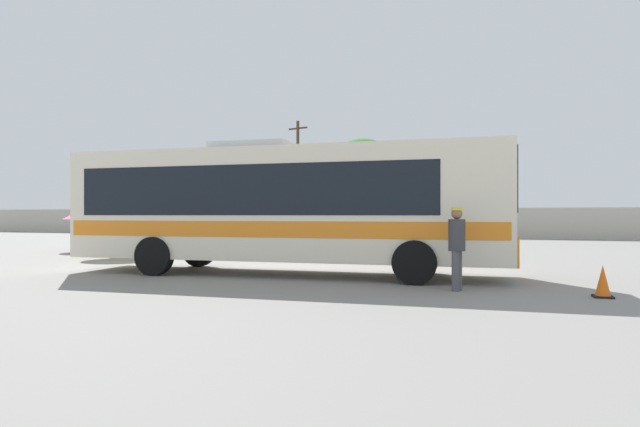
{
  "coord_description": "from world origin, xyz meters",
  "views": [
    {
      "loc": [
        5.61,
        -13.59,
        1.64
      ],
      "look_at": [
        1.01,
        0.64,
        1.66
      ],
      "focal_mm": 28.75,
      "sensor_mm": 36.0,
      "label": 1
    }
  ],
  "objects_px": {
    "attendant_by_bus_door": "(457,243)",
    "vendor_umbrella_secondary_pink": "(91,213)",
    "utility_pole_near": "(298,175)",
    "parked_car_third_grey": "(348,227)",
    "roadside_tree_left": "(265,180)",
    "parked_car_leftmost_silver": "(201,226)",
    "coach_bus_cream_orange": "(279,204)",
    "parked_car_second_dark_blue": "(270,226)",
    "traffic_cone_on_apron": "(603,282)",
    "roadside_tree_midleft": "(363,169)",
    "vendor_umbrella_near_gate_yellow": "(119,209)"
  },
  "relations": [
    {
      "from": "attendant_by_bus_door",
      "to": "vendor_umbrella_secondary_pink",
      "type": "relative_size",
      "value": 0.77
    },
    {
      "from": "utility_pole_near",
      "to": "vendor_umbrella_secondary_pink",
      "type": "bearing_deg",
      "value": -96.25
    },
    {
      "from": "parked_car_third_grey",
      "to": "roadside_tree_left",
      "type": "xyz_separation_m",
      "value": [
        -8.77,
        6.04,
        3.74
      ]
    },
    {
      "from": "parked_car_leftmost_silver",
      "to": "attendant_by_bus_door",
      "type": "bearing_deg",
      "value": -48.45
    },
    {
      "from": "attendant_by_bus_door",
      "to": "vendor_umbrella_secondary_pink",
      "type": "height_order",
      "value": "vendor_umbrella_secondary_pink"
    },
    {
      "from": "coach_bus_cream_orange",
      "to": "parked_car_second_dark_blue",
      "type": "distance_m",
      "value": 22.27
    },
    {
      "from": "coach_bus_cream_orange",
      "to": "roadside_tree_left",
      "type": "relative_size",
      "value": 1.97
    },
    {
      "from": "vendor_umbrella_secondary_pink",
      "to": "parked_car_leftmost_silver",
      "type": "xyz_separation_m",
      "value": [
        -3.16,
        14.59,
        -0.91
      ]
    },
    {
      "from": "coach_bus_cream_orange",
      "to": "traffic_cone_on_apron",
      "type": "height_order",
      "value": "coach_bus_cream_orange"
    },
    {
      "from": "coach_bus_cream_orange",
      "to": "roadside_tree_midleft",
      "type": "distance_m",
      "value": 28.92
    },
    {
      "from": "attendant_by_bus_door",
      "to": "roadside_tree_midleft",
      "type": "height_order",
      "value": "roadside_tree_midleft"
    },
    {
      "from": "vendor_umbrella_secondary_pink",
      "to": "roadside_tree_left",
      "type": "distance_m",
      "value": 21.07
    },
    {
      "from": "parked_car_third_grey",
      "to": "utility_pole_near",
      "type": "relative_size",
      "value": 0.46
    },
    {
      "from": "roadside_tree_midleft",
      "to": "traffic_cone_on_apron",
      "type": "bearing_deg",
      "value": -68.46
    },
    {
      "from": "parked_car_leftmost_silver",
      "to": "utility_pole_near",
      "type": "xyz_separation_m",
      "value": [
        5.41,
        5.95,
        4.01
      ]
    },
    {
      "from": "attendant_by_bus_door",
      "to": "vendor_umbrella_near_gate_yellow",
      "type": "bearing_deg",
      "value": 159.17
    },
    {
      "from": "utility_pole_near",
      "to": "traffic_cone_on_apron",
      "type": "distance_m",
      "value": 32.83
    },
    {
      "from": "vendor_umbrella_near_gate_yellow",
      "to": "roadside_tree_left",
      "type": "relative_size",
      "value": 0.41
    },
    {
      "from": "vendor_umbrella_near_gate_yellow",
      "to": "traffic_cone_on_apron",
      "type": "relative_size",
      "value": 3.92
    },
    {
      "from": "parked_car_leftmost_silver",
      "to": "parked_car_second_dark_blue",
      "type": "distance_m",
      "value": 5.47
    },
    {
      "from": "vendor_umbrella_near_gate_yellow",
      "to": "parked_car_third_grey",
      "type": "relative_size",
      "value": 0.59
    },
    {
      "from": "parked_car_second_dark_blue",
      "to": "utility_pole_near",
      "type": "xyz_separation_m",
      "value": [
        -0.06,
        5.82,
        4.01
      ]
    },
    {
      "from": "roadside_tree_midleft",
      "to": "vendor_umbrella_near_gate_yellow",
      "type": "bearing_deg",
      "value": -98.09
    },
    {
      "from": "vendor_umbrella_secondary_pink",
      "to": "parked_car_second_dark_blue",
      "type": "distance_m",
      "value": 14.92
    },
    {
      "from": "utility_pole_near",
      "to": "roadside_tree_left",
      "type": "bearing_deg",
      "value": 173.77
    },
    {
      "from": "parked_car_leftmost_silver",
      "to": "roadside_tree_left",
      "type": "bearing_deg",
      "value": 69.27
    },
    {
      "from": "traffic_cone_on_apron",
      "to": "parked_car_second_dark_blue",
      "type": "bearing_deg",
      "value": 127.18
    },
    {
      "from": "utility_pole_near",
      "to": "roadside_tree_left",
      "type": "relative_size",
      "value": 1.53
    },
    {
      "from": "vendor_umbrella_secondary_pink",
      "to": "roadside_tree_left",
      "type": "height_order",
      "value": "roadside_tree_left"
    },
    {
      "from": "vendor_umbrella_secondary_pink",
      "to": "parked_car_leftmost_silver",
      "type": "bearing_deg",
      "value": 102.22
    },
    {
      "from": "parked_car_second_dark_blue",
      "to": "utility_pole_near",
      "type": "relative_size",
      "value": 0.5
    },
    {
      "from": "vendor_umbrella_secondary_pink",
      "to": "utility_pole_near",
      "type": "distance_m",
      "value": 20.89
    },
    {
      "from": "parked_car_third_grey",
      "to": "roadside_tree_midleft",
      "type": "relative_size",
      "value": 0.54
    },
    {
      "from": "roadside_tree_left",
      "to": "roadside_tree_midleft",
      "type": "distance_m",
      "value": 8.19
    },
    {
      "from": "roadside_tree_left",
      "to": "utility_pole_near",
      "type": "bearing_deg",
      "value": -6.23
    },
    {
      "from": "roadside_tree_left",
      "to": "coach_bus_cream_orange",
      "type": "bearing_deg",
      "value": -65.25
    },
    {
      "from": "roadside_tree_left",
      "to": "traffic_cone_on_apron",
      "type": "relative_size",
      "value": 9.47
    },
    {
      "from": "coach_bus_cream_orange",
      "to": "vendor_umbrella_near_gate_yellow",
      "type": "xyz_separation_m",
      "value": [
        -7.87,
        3.11,
        -0.08
      ]
    },
    {
      "from": "attendant_by_bus_door",
      "to": "roadside_tree_left",
      "type": "bearing_deg",
      "value": 121.14
    },
    {
      "from": "coach_bus_cream_orange",
      "to": "parked_car_third_grey",
      "type": "height_order",
      "value": "coach_bus_cream_orange"
    },
    {
      "from": "attendant_by_bus_door",
      "to": "vendor_umbrella_near_gate_yellow",
      "type": "height_order",
      "value": "vendor_umbrella_near_gate_yellow"
    },
    {
      "from": "parked_car_leftmost_silver",
      "to": "roadside_tree_left",
      "type": "height_order",
      "value": "roadside_tree_left"
    },
    {
      "from": "coach_bus_cream_orange",
      "to": "vendor_umbrella_secondary_pink",
      "type": "relative_size",
      "value": 5.15
    },
    {
      "from": "attendant_by_bus_door",
      "to": "parked_car_second_dark_blue",
      "type": "relative_size",
      "value": 0.39
    },
    {
      "from": "attendant_by_bus_door",
      "to": "parked_car_third_grey",
      "type": "distance_m",
      "value": 23.62
    },
    {
      "from": "parked_car_leftmost_silver",
      "to": "roadside_tree_left",
      "type": "xyz_separation_m",
      "value": [
        2.38,
        6.28,
        3.71
      ]
    },
    {
      "from": "coach_bus_cream_orange",
      "to": "roadside_tree_left",
      "type": "distance_m",
      "value": 29.23
    },
    {
      "from": "roadside_tree_midleft",
      "to": "parked_car_third_grey",
      "type": "bearing_deg",
      "value": -83.84
    },
    {
      "from": "parked_car_second_dark_blue",
      "to": "vendor_umbrella_near_gate_yellow",
      "type": "bearing_deg",
      "value": -85.91
    },
    {
      "from": "parked_car_second_dark_blue",
      "to": "roadside_tree_left",
      "type": "distance_m",
      "value": 7.82
    }
  ]
}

